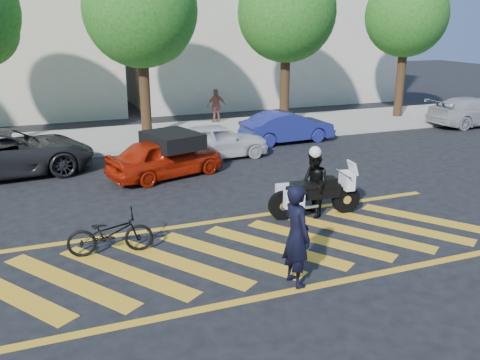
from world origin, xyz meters
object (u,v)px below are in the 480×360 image
object	(u,v)px
parked_mid_right	(217,141)
parked_far_right	(474,111)
red_convertible	(166,157)
police_motorcycle	(314,194)
officer_bike	(297,235)
parked_right	(287,127)
parked_mid_left	(6,153)
bicycle	(110,233)
officer_moto	(314,184)

from	to	relation	value
parked_mid_right	parked_far_right	world-z (taller)	parked_far_right
red_convertible	parked_far_right	world-z (taller)	parked_far_right
police_motorcycle	red_convertible	world-z (taller)	red_convertible
officer_bike	parked_right	distance (m)	12.00
parked_mid_left	parked_mid_right	distance (m)	7.07
officer_bike	parked_mid_right	xyz separation A→B (m)	(1.60, 9.44, -0.35)
officer_bike	parked_right	size ratio (longest dim) A/B	0.51
bicycle	police_motorcycle	xyz separation A→B (m)	(5.17, 0.41, 0.12)
police_motorcycle	parked_mid_left	distance (m)	10.13
red_convertible	bicycle	bearing A→B (deg)	138.00
parked_mid_right	bicycle	bearing A→B (deg)	142.49
bicycle	officer_moto	bearing A→B (deg)	-79.80
parked_mid_left	parked_right	size ratio (longest dim) A/B	1.40
parked_mid_right	parked_right	size ratio (longest dim) A/B	0.97
parked_mid_right	parked_far_right	xyz separation A→B (m)	(13.48, 1.40, 0.04)
police_motorcycle	parked_right	distance (m)	8.41
bicycle	parked_mid_right	size ratio (longest dim) A/B	0.48
parked_mid_right	officer_moto	bearing A→B (deg)	-179.03
officer_bike	parked_mid_right	size ratio (longest dim) A/B	0.53
bicycle	red_convertible	world-z (taller)	red_convertible
parked_far_right	officer_moto	bearing A→B (deg)	119.77
police_motorcycle	parked_mid_left	size ratio (longest dim) A/B	0.46
officer_bike	parked_far_right	distance (m)	18.58
officer_moto	parked_mid_left	bearing A→B (deg)	-127.18
officer_bike	officer_moto	world-z (taller)	officer_bike
officer_moto	parked_mid_left	world-z (taller)	officer_moto
officer_bike	red_convertible	xyz separation A→B (m)	(-0.68, 7.81, -0.35)
red_convertible	parked_mid_right	bearing A→B (deg)	-71.22
red_convertible	parked_mid_left	bearing A→B (deg)	50.41
bicycle	parked_right	world-z (taller)	parked_right
officer_bike	parked_mid_left	xyz separation A→B (m)	(-5.46, 9.80, -0.24)
parked_mid_left	officer_moto	bearing A→B (deg)	-138.18
red_convertible	police_motorcycle	bearing A→B (deg)	-167.21
red_convertible	parked_mid_left	world-z (taller)	parked_mid_left
parked_mid_right	parked_right	world-z (taller)	parked_mid_right
officer_bike	red_convertible	world-z (taller)	officer_bike
parked_right	parked_far_right	distance (m)	9.94
bicycle	parked_far_right	xyz separation A→B (m)	(18.19, 8.24, 0.21)
police_motorcycle	officer_moto	size ratio (longest dim) A/B	1.47
officer_moto	red_convertible	bearing A→B (deg)	-145.47
parked_mid_left	parked_right	distance (m)	10.65
bicycle	parked_mid_right	bearing A→B (deg)	-28.87
bicycle	police_motorcycle	world-z (taller)	police_motorcycle
officer_bike	red_convertible	distance (m)	7.84
parked_mid_left	parked_mid_right	world-z (taller)	parked_mid_left
officer_moto	parked_mid_right	world-z (taller)	officer_moto
officer_bike	bicycle	bearing A→B (deg)	45.25
officer_bike	parked_far_right	xyz separation A→B (m)	(15.08, 10.84, -0.32)
parked_right	police_motorcycle	bearing A→B (deg)	155.02
officer_bike	red_convertible	bearing A→B (deg)	0.17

